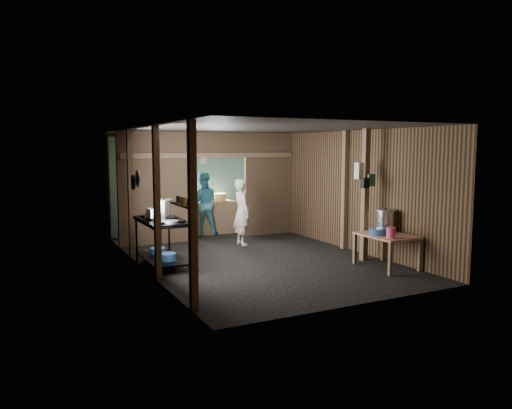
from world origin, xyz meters
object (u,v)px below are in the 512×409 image
prep_table (386,251)px  pink_bucket (391,233)px  gas_range (163,243)px  stove_pot_large (164,208)px  yellow_tub (219,197)px  stock_pot (385,221)px  cook (242,212)px

prep_table → pink_bucket: (-0.18, -0.30, 0.41)m
gas_range → stove_pot_large: (0.17, 0.46, 0.61)m
yellow_tub → stock_pot: bearing=-71.8°
prep_table → gas_range: bearing=152.7°
stock_pot → pink_bucket: bearing=-122.9°
stove_pot_large → cook: 2.22m
gas_range → cook: (2.22, 1.27, 0.31)m
stove_pot_large → pink_bucket: bearing=-38.5°
stove_pot_large → stock_pot: bearing=-29.3°
gas_range → stock_pot: (3.91, -1.64, 0.38)m
gas_range → cook: bearing=29.7°
pink_bucket → yellow_tub: (-1.15, 5.22, 0.22)m
pink_bucket → prep_table: bearing=59.4°
stove_pot_large → yellow_tub: stove_pot_large is taller
stove_pot_large → yellow_tub: (2.21, 2.55, -0.11)m
prep_table → cook: bearing=115.0°
pink_bucket → yellow_tub: bearing=102.4°
gas_range → stove_pot_large: stove_pot_large is taller
prep_table → stock_pot: bearing=54.7°
prep_table → stock_pot: size_ratio=2.37×
stove_pot_large → pink_bucket: 4.31m
cook → stock_pot: bearing=-148.5°
gas_range → cook: cook is taller
gas_range → prep_table: (3.71, -1.92, -0.14)m
stove_pot_large → cook: (2.05, 0.81, -0.29)m
stock_pot → yellow_tub: stock_pot is taller
cook → yellow_tub: bearing=-3.9°
stock_pot → yellow_tub: 4.89m
stock_pot → yellow_tub: size_ratio=1.29×
pink_bucket → stove_pot_large: bearing=141.5°
prep_table → yellow_tub: 5.14m
yellow_tub → cook: bearing=-95.3°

